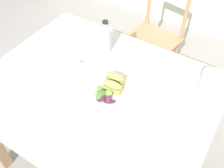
# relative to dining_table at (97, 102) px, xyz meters

# --- Properties ---
(ground_plane) EXTENTS (8.49, 8.49, 0.00)m
(ground_plane) POSITION_rel_dining_table_xyz_m (0.10, 0.04, -0.62)
(ground_plane) COLOR gray
(dining_table) EXTENTS (1.21, 0.96, 0.74)m
(dining_table) POSITION_rel_dining_table_xyz_m (0.00, 0.00, 0.00)
(dining_table) COLOR #BCB7AD
(dining_table) RESTS_ON ground
(chair_wooden_far) EXTENTS (0.46, 0.46, 0.87)m
(chair_wooden_far) POSITION_rel_dining_table_xyz_m (-0.08, 0.92, -0.17)
(chair_wooden_far) COLOR tan
(chair_wooden_far) RESTS_ON ground
(plate_lunch) EXTENTS (0.27, 0.27, 0.01)m
(plate_lunch) POSITION_rel_dining_table_xyz_m (0.07, 0.01, 0.12)
(plate_lunch) COLOR white
(plate_lunch) RESTS_ON dining_table
(sandwich_half_front) EXTENTS (0.11, 0.06, 0.06)m
(sandwich_half_front) POSITION_rel_dining_table_xyz_m (0.09, 0.02, 0.16)
(sandwich_half_front) COLOR tan
(sandwich_half_front) RESTS_ON plate_lunch
(sandwich_half_back) EXTENTS (0.11, 0.06, 0.06)m
(sandwich_half_back) POSITION_rel_dining_table_xyz_m (0.07, 0.08, 0.16)
(sandwich_half_back) COLOR tan
(sandwich_half_back) RESTS_ON plate_lunch
(salad_mixed_greens) EXTENTS (0.15, 0.11, 0.03)m
(salad_mixed_greens) POSITION_rel_dining_table_xyz_m (0.07, -0.04, 0.15)
(salad_mixed_greens) COLOR #602D47
(salad_mixed_greens) RESTS_ON plate_lunch
(napkin_folded) EXTENTS (0.12, 0.26, 0.00)m
(napkin_folded) POSITION_rel_dining_table_xyz_m (-0.17, 0.04, 0.12)
(napkin_folded) COLOR white
(napkin_folded) RESTS_ON dining_table
(fork_on_napkin) EXTENTS (0.03, 0.19, 0.00)m
(fork_on_napkin) POSITION_rel_dining_table_xyz_m (-0.18, 0.05, 0.13)
(fork_on_napkin) COLOR silver
(fork_on_napkin) RESTS_ON napkin_folded
(bottle_cold_brew) EXTENTS (0.07, 0.07, 0.20)m
(bottle_cold_brew) POSITION_rel_dining_table_xyz_m (-0.13, 0.28, 0.19)
(bottle_cold_brew) COLOR #472819
(bottle_cold_brew) RESTS_ON dining_table
(mason_jar_iced_tea) EXTENTS (0.09, 0.09, 0.12)m
(mason_jar_iced_tea) POSITION_rel_dining_table_xyz_m (0.49, 0.29, 0.17)
(mason_jar_iced_tea) COLOR gold
(mason_jar_iced_tea) RESTS_ON dining_table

